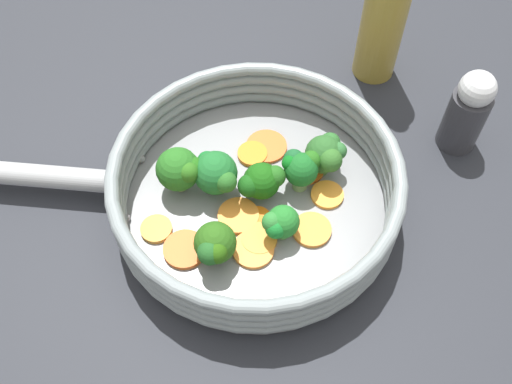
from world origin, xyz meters
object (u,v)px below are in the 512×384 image
object	(u,v)px
carrot_slice_9	(312,230)
carrot_slice_10	(238,216)
broccoli_floret_1	(301,167)
broccoli_floret_3	(261,181)
broccoli_floret_4	(181,170)
carrot_slice_7	(253,154)
carrot_slice_0	(327,192)
broccoli_floret_6	(215,245)
broccoli_floret_2	(216,173)
broccoli_floret_5	(280,223)
carrot_slice_8	(258,239)
oil_bottle	(387,6)
skillet	(256,204)
carrot_slice_4	(253,250)
carrot_slice_3	(255,219)
salt_shaker	(468,111)
carrot_slice_6	(306,169)
carrot_slice_5	(266,146)
carrot_slice_1	(156,229)
carrot_slice_2	(185,249)
broccoli_floret_0	(326,154)

from	to	relation	value
carrot_slice_9	carrot_slice_10	xyz separation A→B (m)	(0.02, 0.07, 0.00)
broccoli_floret_1	broccoli_floret_3	bearing A→B (deg)	103.59
broccoli_floret_4	broccoli_floret_1	bearing A→B (deg)	-91.83
carrot_slice_7	carrot_slice_10	world-z (taller)	same
carrot_slice_0	broccoli_floret_6	bearing A→B (deg)	120.42
broccoli_floret_2	broccoli_floret_6	size ratio (longest dim) A/B	1.16
carrot_slice_10	broccoli_floret_5	size ratio (longest dim) A/B	1.03
carrot_slice_8	broccoli_floret_6	bearing A→B (deg)	112.59
oil_bottle	skillet	bearing A→B (deg)	140.58
carrot_slice_4	broccoli_floret_1	distance (m)	0.10
carrot_slice_3	broccoli_floret_3	xyz separation A→B (m)	(0.03, -0.01, 0.02)
carrot_slice_3	carrot_slice_7	world-z (taller)	same
carrot_slice_10	salt_shaker	bearing A→B (deg)	-69.48
broccoli_floret_3	oil_bottle	bearing A→B (deg)	-39.32
broccoli_floret_4	oil_bottle	xyz separation A→B (m)	(0.17, -0.23, 0.05)
skillet	salt_shaker	bearing A→B (deg)	-72.22
carrot_slice_8	broccoli_floret_6	xyz separation A→B (m)	(-0.02, 0.04, 0.02)
carrot_slice_6	broccoli_floret_1	bearing A→B (deg)	151.41
broccoli_floret_6	broccoli_floret_5	bearing A→B (deg)	-71.67
salt_shaker	broccoli_floret_2	bearing A→B (deg)	102.31
carrot_slice_9	broccoli_floret_4	bearing A→B (deg)	64.48
carrot_slice_10	broccoli_floret_3	distance (m)	0.04
carrot_slice_9	broccoli_floret_2	distance (m)	0.11
carrot_slice_3	broccoli_floret_2	size ratio (longest dim) A/B	0.52
carrot_slice_6	carrot_slice_9	world-z (taller)	same
carrot_slice_5	broccoli_floret_3	xyz separation A→B (m)	(-0.06, 0.01, 0.02)
skillet	carrot_slice_1	bearing A→B (deg)	106.10
carrot_slice_6	broccoli_floret_6	distance (m)	0.14
carrot_slice_6	broccoli_floret_3	world-z (taller)	broccoli_floret_3
carrot_slice_2	broccoli_floret_3	size ratio (longest dim) A/B	0.86
carrot_slice_10	broccoli_floret_2	distance (m)	0.05
carrot_slice_9	broccoli_floret_4	distance (m)	0.15
carrot_slice_4	broccoli_floret_0	world-z (taller)	broccoli_floret_0
skillet	carrot_slice_9	distance (m)	0.07
carrot_slice_4	salt_shaker	world-z (taller)	salt_shaker
carrot_slice_0	carrot_slice_2	distance (m)	0.16
carrot_slice_7	carrot_slice_8	distance (m)	0.11
broccoli_floret_1	carrot_slice_7	bearing A→B (deg)	48.07
carrot_slice_3	broccoli_floret_4	bearing A→B (deg)	58.20
carrot_slice_4	skillet	bearing A→B (deg)	-6.43
carrot_slice_0	carrot_slice_7	xyz separation A→B (m)	(0.05, 0.07, 0.00)
carrot_slice_8	broccoli_floret_0	distance (m)	0.11
carrot_slice_8	broccoli_floret_2	distance (m)	0.08
carrot_slice_5	broccoli_floret_1	world-z (taller)	broccoli_floret_1
carrot_slice_1	carrot_slice_6	distance (m)	0.17
skillet	carrot_slice_0	bearing A→B (deg)	-86.94
broccoli_floret_2	salt_shaker	distance (m)	0.28
skillet	oil_bottle	size ratio (longest dim) A/B	1.18
carrot_slice_7	broccoli_floret_0	size ratio (longest dim) A/B	0.67
broccoli_floret_2	oil_bottle	bearing A→B (deg)	-48.10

